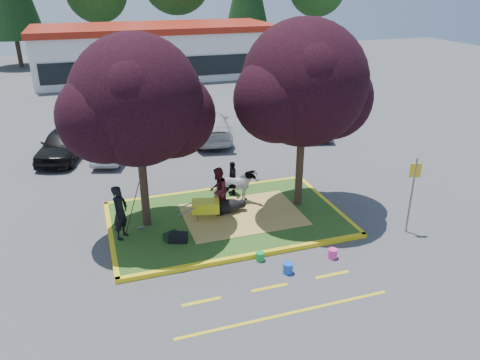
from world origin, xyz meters
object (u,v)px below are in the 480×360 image
object	(u,v)px
handler	(120,212)
car_silver	(111,147)
bucket_blue	(288,268)
sign_post	(413,187)
car_black	(63,144)
bucket_pink	(333,254)
wheelbarrow	(206,207)
bucket_green	(260,256)
cow	(236,188)
calf	(227,206)

from	to	relation	value
handler	car_silver	size ratio (longest dim) A/B	0.51
bucket_blue	car_silver	world-z (taller)	car_silver
sign_post	car_black	world-z (taller)	sign_post
bucket_pink	bucket_blue	bearing A→B (deg)	-169.48
wheelbarrow	bucket_green	bearing A→B (deg)	-57.53
bucket_green	car_black	distance (m)	12.88
cow	bucket_green	distance (m)	3.81
handler	bucket_pink	distance (m)	6.95
calf	car_black	bearing A→B (deg)	101.94
sign_post	car_black	distance (m)	16.06
car_silver	car_black	bearing A→B (deg)	-5.32
cow	sign_post	bearing A→B (deg)	-125.81
calf	wheelbarrow	xyz separation A→B (m)	(-0.86, -0.21, 0.21)
cow	bucket_blue	size ratio (longest dim) A/B	4.94
cow	bucket_blue	xyz separation A→B (m)	(0.15, -4.61, -0.67)
calf	car_silver	size ratio (longest dim) A/B	0.31
cow	calf	distance (m)	0.85
handler	bucket_blue	distance (m)	5.72
cow	car_silver	bearing A→B (deg)	30.43
calf	car_silver	bearing A→B (deg)	92.89
wheelbarrow	bucket_pink	xyz separation A→B (m)	(3.16, -3.56, -0.45)
cow	wheelbarrow	size ratio (longest dim) A/B	0.93
car_silver	calf	bearing A→B (deg)	131.96
cow	sign_post	xyz separation A→B (m)	(5.05, -3.62, 0.86)
bucket_pink	wheelbarrow	bearing A→B (deg)	131.54
cow	bucket_pink	bearing A→B (deg)	-157.38
cow	sign_post	distance (m)	6.27
bucket_pink	bucket_blue	xyz separation A→B (m)	(-1.66, -0.31, 0.01)
sign_post	bucket_pink	xyz separation A→B (m)	(-3.24, -0.68, -1.54)
sign_post	bucket_blue	distance (m)	5.23
bucket_pink	car_silver	distance (m)	12.65
car_black	bucket_pink	bearing A→B (deg)	-38.29
bucket_green	car_black	xyz separation A→B (m)	(-5.84, 11.47, 0.60)
sign_post	bucket_pink	distance (m)	3.65
handler	wheelbarrow	bearing A→B (deg)	-48.26
wheelbarrow	bucket_green	size ratio (longest dim) A/B	6.19
bucket_blue	car_black	world-z (taller)	car_black
sign_post	bucket_pink	world-z (taller)	sign_post
car_black	car_silver	bearing A→B (deg)	-3.58
wheelbarrow	calf	bearing A→B (deg)	28.42
handler	sign_post	distance (m)	9.72
sign_post	car_silver	bearing A→B (deg)	144.31
wheelbarrow	sign_post	bearing A→B (deg)	-9.31
bucket_blue	sign_post	bearing A→B (deg)	11.43
handler	bucket_green	xyz separation A→B (m)	(3.93, -2.54, -0.93)
bucket_pink	bucket_blue	size ratio (longest dim) A/B	0.94
bucket_blue	car_black	bearing A→B (deg)	117.35
wheelbarrow	car_black	xyz separation A→B (m)	(-4.90, 8.49, 0.13)
handler	wheelbarrow	world-z (taller)	handler
handler	bucket_green	distance (m)	4.77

